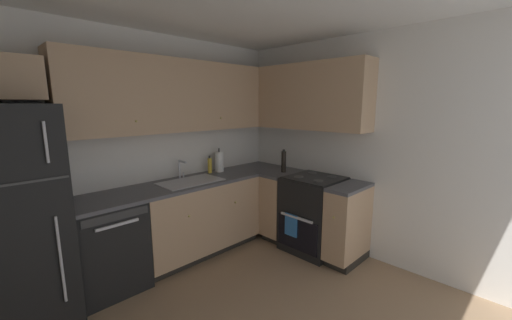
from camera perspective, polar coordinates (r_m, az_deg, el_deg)
wall_back at (r=3.57m, az=-19.67°, el=1.90°), size 3.54×0.05×2.50m
wall_right at (r=3.61m, az=19.88°, el=1.99°), size 0.05×3.42×2.50m
refrigerator at (r=2.97m, az=-39.38°, el=-9.01°), size 0.72×0.71×1.75m
dishwasher at (r=3.28m, az=-26.27°, el=-14.33°), size 0.60×0.63×0.85m
lower_cabinets_back at (r=3.69m, az=-10.90°, el=-10.57°), size 1.43×0.62×0.85m
countertop_back at (r=3.55m, az=-11.15°, el=-3.96°), size 2.64×0.60×0.03m
lower_cabinets_right at (r=3.77m, az=10.41°, el=-10.11°), size 0.62×1.21×0.85m
countertop_right at (r=3.63m, az=10.61°, el=-3.62°), size 0.60×1.21×0.03m
oven_range at (r=3.76m, az=10.87°, el=-9.82°), size 0.68×0.62×1.04m
upper_cabinets_back at (r=3.48m, az=-15.27°, el=11.58°), size 2.32×0.34×0.77m
upper_cabinets_right at (r=3.82m, az=8.39°, el=11.70°), size 0.32×1.76×0.77m
sink at (r=3.48m, az=-12.21°, el=-4.68°), size 0.68×0.40×0.10m
faucet at (r=3.62m, az=-14.04°, el=-1.40°), size 0.07×0.16×0.22m
soap_bottle at (r=3.85m, az=-8.72°, el=-1.00°), size 0.05×0.05×0.22m
paper_towel_roll at (r=3.91m, az=-6.97°, el=-0.33°), size 0.11×0.11×0.31m
oil_bottle at (r=3.86m, az=5.26°, el=-0.28°), size 0.06×0.06×0.29m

